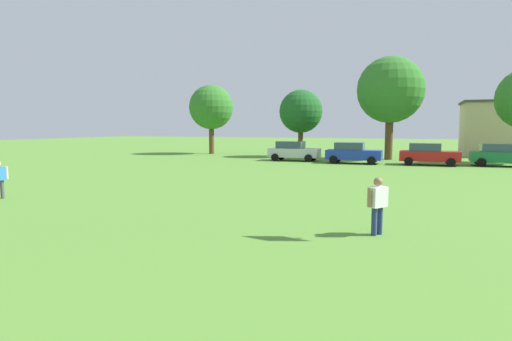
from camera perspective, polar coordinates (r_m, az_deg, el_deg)
ground_plane at (r=29.23m, az=10.20°, el=0.12°), size 160.00×160.00×0.00m
adult_bystander at (r=11.82m, az=16.17°, el=-3.98°), size 0.53×0.63×1.58m
parked_car_silver_0 at (r=36.38m, az=5.10°, el=2.68°), size 4.30×2.02×1.68m
parked_car_blue_1 at (r=34.53m, az=13.00°, el=2.37°), size 4.30×2.02×1.68m
parked_car_red_2 at (r=34.67m, az=22.33°, el=2.09°), size 4.30×2.02×1.68m
parked_car_green_3 at (r=36.02m, az=30.31°, el=1.85°), size 4.30×2.02×1.68m
tree_far_left at (r=45.91m, az=-6.09°, el=8.51°), size 4.74×4.74×7.39m
tree_left at (r=41.23m, az=6.10°, el=7.95°), size 4.16×4.16×6.49m
tree_right at (r=39.34m, az=17.77°, el=10.34°), size 5.82×5.82×9.06m
house_left at (r=49.36m, az=31.31°, el=4.91°), size 9.29×6.36×5.51m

